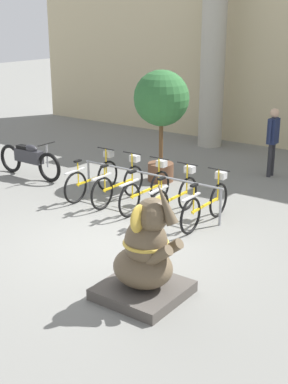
{
  "coord_description": "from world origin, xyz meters",
  "views": [
    {
      "loc": [
        5.67,
        -6.77,
        3.97
      ],
      "look_at": [
        0.51,
        0.33,
        1.0
      ],
      "focal_mm": 50.0,
      "sensor_mm": 36.0,
      "label": 1
    }
  ],
  "objects_px": {
    "bicycle_1": "(119,184)",
    "motorcycle": "(29,159)",
    "bicycle_4": "(206,204)",
    "person_pedestrian": "(273,136)",
    "bicycle_2": "(146,190)",
    "potted_tree": "(161,104)",
    "bicycle_0": "(93,178)",
    "bicycle_3": "(174,197)",
    "elephant_statue": "(145,259)"
  },
  "relations": [
    {
      "from": "bicycle_0",
      "to": "person_pedestrian",
      "type": "bearing_deg",
      "value": 55.8
    },
    {
      "from": "bicycle_4",
      "to": "person_pedestrian",
      "type": "bearing_deg",
      "value": 94.46
    },
    {
      "from": "elephant_statue",
      "to": "person_pedestrian",
      "type": "xyz_separation_m",
      "value": [
        -0.99,
        6.78,
        0.43
      ]
    },
    {
      "from": "motorcycle",
      "to": "person_pedestrian",
      "type": "relative_size",
      "value": 1.24
    },
    {
      "from": "bicycle_4",
      "to": "motorcycle",
      "type": "bearing_deg",
      "value": 178.18
    },
    {
      "from": "bicycle_0",
      "to": "bicycle_2",
      "type": "distance_m",
      "value": 1.45
    },
    {
      "from": "bicycle_2",
      "to": "bicycle_3",
      "type": "distance_m",
      "value": 0.72
    },
    {
      "from": "bicycle_2",
      "to": "bicycle_3",
      "type": "relative_size",
      "value": 1.0
    },
    {
      "from": "bicycle_2",
      "to": "bicycle_3",
      "type": "height_order",
      "value": "same"
    },
    {
      "from": "bicycle_3",
      "to": "potted_tree",
      "type": "bearing_deg",
      "value": 130.78
    },
    {
      "from": "bicycle_0",
      "to": "potted_tree",
      "type": "relative_size",
      "value": 0.67
    },
    {
      "from": "bicycle_3",
      "to": "motorcycle",
      "type": "distance_m",
      "value": 4.44
    },
    {
      "from": "bicycle_2",
      "to": "person_pedestrian",
      "type": "bearing_deg",
      "value": 73.11
    },
    {
      "from": "person_pedestrian",
      "to": "potted_tree",
      "type": "height_order",
      "value": "potted_tree"
    },
    {
      "from": "bicycle_0",
      "to": "person_pedestrian",
      "type": "distance_m",
      "value": 4.67
    },
    {
      "from": "bicycle_2",
      "to": "elephant_statue",
      "type": "distance_m",
      "value": 3.69
    },
    {
      "from": "bicycle_0",
      "to": "bicycle_1",
      "type": "xyz_separation_m",
      "value": [
        0.72,
        0.03,
        0.0
      ]
    },
    {
      "from": "person_pedestrian",
      "to": "bicycle_4",
      "type": "bearing_deg",
      "value": -85.54
    },
    {
      "from": "bicycle_3",
      "to": "person_pedestrian",
      "type": "xyz_separation_m",
      "value": [
        0.43,
        3.82,
        0.62
      ]
    },
    {
      "from": "bicycle_2",
      "to": "bicycle_3",
      "type": "bearing_deg",
      "value": -2.16
    },
    {
      "from": "bicycle_2",
      "to": "person_pedestrian",
      "type": "relative_size",
      "value": 1.04
    },
    {
      "from": "bicycle_1",
      "to": "bicycle_0",
      "type": "bearing_deg",
      "value": -177.5
    },
    {
      "from": "bicycle_0",
      "to": "bicycle_4",
      "type": "height_order",
      "value": "same"
    },
    {
      "from": "bicycle_4",
      "to": "elephant_statue",
      "type": "bearing_deg",
      "value": -76.87
    },
    {
      "from": "bicycle_3",
      "to": "bicycle_4",
      "type": "height_order",
      "value": "same"
    },
    {
      "from": "bicycle_0",
      "to": "bicycle_1",
      "type": "relative_size",
      "value": 1.0
    },
    {
      "from": "bicycle_2",
      "to": "potted_tree",
      "type": "xyz_separation_m",
      "value": [
        -0.88,
        1.83,
        1.49
      ]
    },
    {
      "from": "bicycle_2",
      "to": "elephant_statue",
      "type": "bearing_deg",
      "value": -54.42
    },
    {
      "from": "bicycle_2",
      "to": "potted_tree",
      "type": "bearing_deg",
      "value": 115.65
    },
    {
      "from": "bicycle_2",
      "to": "bicycle_4",
      "type": "distance_m",
      "value": 1.45
    },
    {
      "from": "bicycle_2",
      "to": "motorcycle",
      "type": "bearing_deg",
      "value": 177.76
    },
    {
      "from": "bicycle_1",
      "to": "motorcycle",
      "type": "relative_size",
      "value": 0.84
    },
    {
      "from": "bicycle_3",
      "to": "elephant_statue",
      "type": "xyz_separation_m",
      "value": [
        1.42,
        -2.97,
        0.2
      ]
    },
    {
      "from": "bicycle_3",
      "to": "motorcycle",
      "type": "xyz_separation_m",
      "value": [
        -4.44,
        0.17,
        0.06
      ]
    },
    {
      "from": "bicycle_0",
      "to": "motorcycle",
      "type": "xyz_separation_m",
      "value": [
        -2.26,
        0.18,
        0.06
      ]
    },
    {
      "from": "bicycle_0",
      "to": "elephant_statue",
      "type": "xyz_separation_m",
      "value": [
        3.59,
        -2.96,
        0.2
      ]
    },
    {
      "from": "bicycle_2",
      "to": "potted_tree",
      "type": "height_order",
      "value": "potted_tree"
    },
    {
      "from": "motorcycle",
      "to": "bicycle_1",
      "type": "bearing_deg",
      "value": -2.82
    },
    {
      "from": "person_pedestrian",
      "to": "potted_tree",
      "type": "xyz_separation_m",
      "value": [
        -2.03,
        -1.96,
        0.86
      ]
    },
    {
      "from": "bicycle_1",
      "to": "motorcycle",
      "type": "bearing_deg",
      "value": 177.18
    },
    {
      "from": "bicycle_1",
      "to": "bicycle_3",
      "type": "xyz_separation_m",
      "value": [
        1.45,
        -0.03,
        0.0
      ]
    },
    {
      "from": "person_pedestrian",
      "to": "potted_tree",
      "type": "distance_m",
      "value": 2.95
    },
    {
      "from": "bicycle_1",
      "to": "bicycle_2",
      "type": "relative_size",
      "value": 1.0
    },
    {
      "from": "bicycle_4",
      "to": "person_pedestrian",
      "type": "xyz_separation_m",
      "value": [
        -0.3,
        3.81,
        0.62
      ]
    },
    {
      "from": "bicycle_0",
      "to": "bicycle_3",
      "type": "height_order",
      "value": "same"
    },
    {
      "from": "bicycle_1",
      "to": "elephant_statue",
      "type": "height_order",
      "value": "elephant_statue"
    },
    {
      "from": "potted_tree",
      "to": "bicycle_4",
      "type": "bearing_deg",
      "value": -38.49
    },
    {
      "from": "bicycle_4",
      "to": "motorcycle",
      "type": "relative_size",
      "value": 0.84
    },
    {
      "from": "bicycle_1",
      "to": "elephant_statue",
      "type": "relative_size",
      "value": 0.99
    },
    {
      "from": "bicycle_1",
      "to": "potted_tree",
      "type": "relative_size",
      "value": 0.67
    }
  ]
}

